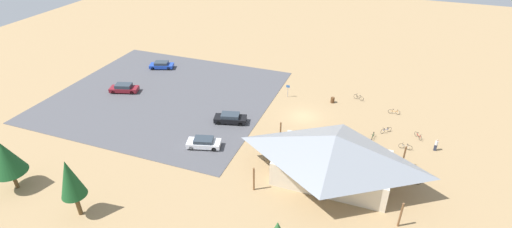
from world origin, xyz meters
name	(u,v)px	position (x,y,z in m)	size (l,w,h in m)	color
ground	(304,117)	(0.00, 0.00, 0.00)	(160.00, 160.00, 0.00)	#9E7F56
parking_lot_asphalt	(165,95)	(22.84, 1.35, 0.03)	(34.06, 30.96, 0.05)	#4C4C51
bike_pavilion	(333,154)	(-6.30, 12.38, 3.37)	(15.76, 10.39, 5.90)	beige
trash_bin	(333,100)	(-3.18, -5.73, 0.45)	(0.60, 0.60, 0.90)	brown
lot_sign	(288,89)	(3.94, -5.09, 1.41)	(0.56, 0.08, 2.20)	#99999E
pine_far_west	(70,179)	(16.79, 26.94, 4.64)	(2.48, 2.48, 6.80)	brown
pine_mideast	(5,158)	(26.38, 26.18, 4.15)	(3.53, 3.53, 6.10)	brown
bicycle_purple_yard_left	(418,173)	(-15.76, 8.45, 0.39)	(1.13, 1.34, 0.85)	black
bicycle_green_edge_north	(373,136)	(-10.08, 2.23, 0.36)	(0.48, 1.69, 0.81)	black
bicycle_teal_mid_cluster	(390,155)	(-12.56, 5.95, 0.35)	(0.59, 1.64, 0.82)	black
bicycle_red_edge_south	(418,136)	(-15.80, 0.16, 0.35)	(0.95, 1.43, 0.80)	black
bicycle_black_trailside	(359,98)	(-6.91, -8.13, 0.39)	(1.66, 0.79, 0.87)	black
bicycle_blue_by_bin	(386,130)	(-11.64, 0.24, 0.38)	(1.36, 1.27, 0.82)	black
bicycle_silver_front_row	(405,147)	(-14.25, 3.42, 0.38)	(1.70, 0.48, 0.84)	black
bicycle_orange_near_porch	(394,112)	(-12.44, -5.43, 0.35)	(1.72, 0.48, 0.82)	black
bicycle_white_yard_right	(413,181)	(-15.20, 10.09, 0.36)	(1.76, 0.48, 0.77)	black
car_white_by_curb	(204,143)	(10.23, 12.02, 0.72)	(4.65, 2.94, 1.33)	white
car_blue_second_row	(162,65)	(29.15, -7.84, 0.70)	(4.70, 3.22, 1.30)	#1E42B2
car_maroon_end_stall	(124,88)	(29.67, 2.60, 0.75)	(4.88, 3.13, 1.41)	maroon
car_black_inner_stall	(230,118)	(9.45, 5.27, 0.75)	(4.88, 2.92, 1.40)	black
visitor_by_pavilion	(436,145)	(-17.83, 2.37, 0.89)	(0.36, 0.36, 1.69)	#2D3347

